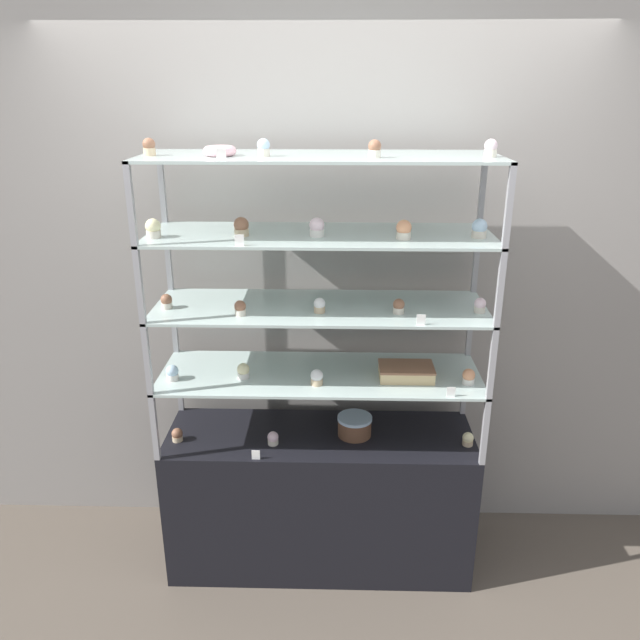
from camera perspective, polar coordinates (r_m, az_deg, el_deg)
name	(u,v)px	position (r m, az deg, el deg)	size (l,w,h in m)	color
ground_plane	(320,554)	(3.39, 0.00, -20.63)	(20.00, 20.00, 0.00)	brown
back_wall	(322,288)	(3.08, 0.19, 2.90)	(8.00, 0.05, 2.60)	gray
display_base	(320,497)	(3.17, 0.00, -15.86)	(1.44, 0.47, 0.70)	black
display_riser_lower	(320,377)	(2.83, 0.00, -5.19)	(1.44, 0.47, 0.32)	#99999E
display_riser_middle	(320,310)	(2.71, 0.00, 0.89)	(1.44, 0.47, 0.32)	#99999E
display_riser_upper	(320,238)	(2.62, 0.00, 7.48)	(1.44, 0.47, 0.32)	#99999E
display_riser_top	(320,160)	(2.57, 0.00, 14.44)	(1.44, 0.47, 0.32)	#99999E
layer_cake_centerpiece	(355,426)	(2.95, 3.18, -9.63)	(0.16, 0.16, 0.10)	brown
sheet_cake_frosted	(406,372)	(2.79, 7.88, -4.70)	(0.24, 0.16, 0.06)	#DBBC84
cupcake_0	(177,435)	(2.99, -12.92, -10.20)	(0.05, 0.05, 0.06)	#CCB28C
cupcake_1	(273,438)	(2.90, -4.32, -10.74)	(0.05, 0.05, 0.06)	beige
cupcake_2	(468,439)	(2.96, 13.37, -10.55)	(0.05, 0.05, 0.06)	#CCB28C
price_tag_0	(256,455)	(2.80, -5.89, -12.17)	(0.04, 0.00, 0.04)	white
cupcake_3	(172,373)	(2.82, -13.35, -4.72)	(0.06, 0.06, 0.07)	white
cupcake_4	(243,371)	(2.78, -7.02, -4.65)	(0.06, 0.06, 0.07)	white
cupcake_5	(317,377)	(2.71, -0.30, -5.27)	(0.06, 0.06, 0.07)	#CCB28C
cupcake_6	(469,377)	(2.79, 13.43, -5.07)	(0.06, 0.06, 0.07)	white
price_tag_1	(451,392)	(2.66, 11.89, -6.45)	(0.04, 0.00, 0.04)	white
cupcake_7	(167,301)	(2.75, -13.86, 1.66)	(0.05, 0.05, 0.06)	beige
cupcake_8	(240,308)	(2.61, -7.31, 1.09)	(0.05, 0.05, 0.06)	beige
cupcake_9	(319,305)	(2.62, -0.11, 1.34)	(0.05, 0.05, 0.06)	#CCB28C
cupcake_10	(399,306)	(2.63, 7.21, 1.25)	(0.05, 0.05, 0.06)	beige
cupcake_11	(480,305)	(2.71, 14.42, 1.30)	(0.05, 0.05, 0.06)	beige
price_tag_2	(421,320)	(2.51, 9.22, 0.01)	(0.04, 0.00, 0.04)	white
cupcake_12	(153,229)	(2.63, -15.01, 8.08)	(0.06, 0.06, 0.08)	beige
cupcake_13	(241,227)	(2.59, -7.21, 8.44)	(0.06, 0.06, 0.08)	#CCB28C
cupcake_14	(317,227)	(2.56, -0.29, 8.46)	(0.06, 0.06, 0.08)	white
cupcake_15	(404,230)	(2.54, 7.67, 8.17)	(0.06, 0.06, 0.08)	beige
cupcake_16	(479,229)	(2.62, 14.37, 8.10)	(0.06, 0.06, 0.08)	beige
price_tag_3	(239,240)	(2.43, -7.39, 7.24)	(0.04, 0.00, 0.04)	white
cupcake_17	(149,147)	(2.62, -15.36, 15.02)	(0.05, 0.05, 0.07)	#CCB28C
cupcake_18	(264,148)	(2.51, -5.18, 15.43)	(0.05, 0.05, 0.07)	beige
cupcake_19	(375,149)	(2.46, 5.02, 15.33)	(0.05, 0.05, 0.07)	beige
cupcake_20	(491,148)	(2.57, 15.35, 14.91)	(0.05, 0.05, 0.07)	beige
price_tag_4	(221,155)	(2.38, -9.04, 14.71)	(0.04, 0.00, 0.04)	white
donut_glazed	(220,151)	(2.56, -9.15, 15.03)	(0.13, 0.13, 0.04)	#EFB2BC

